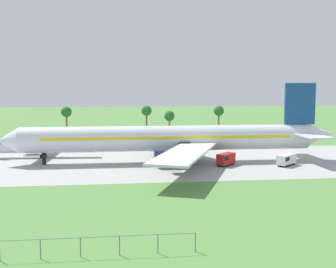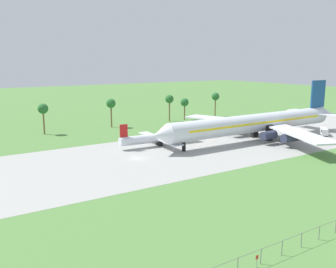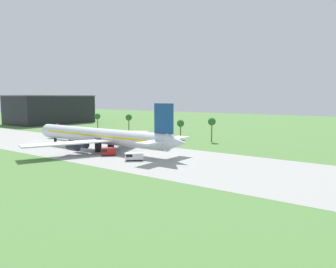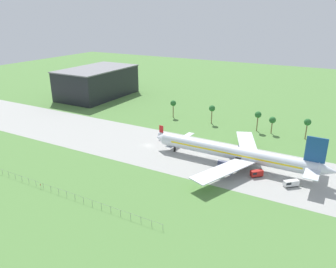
{
  "view_description": "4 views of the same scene",
  "coord_description": "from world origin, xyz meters",
  "px_view_note": "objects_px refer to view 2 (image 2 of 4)",
  "views": [
    {
      "loc": [
        32.08,
        -97.45,
        17.33
      ],
      "look_at": [
        43.5,
        -0.36,
        6.64
      ],
      "focal_mm": 45.0,
      "sensor_mm": 36.0,
      "label": 1
    },
    {
      "loc": [
        -45.77,
        -84.98,
        25.44
      ],
      "look_at": [
        9.7,
        -0.36,
        5.64
      ],
      "focal_mm": 40.0,
      "sensor_mm": 36.0,
      "label": 2
    },
    {
      "loc": [
        140.78,
        -85.68,
        20.53
      ],
      "look_at": [
        77.3,
        -0.36,
        8.57
      ],
      "focal_mm": 35.0,
      "sensor_mm": 36.0,
      "label": 3
    },
    {
      "loc": [
        81.74,
        -126.99,
        62.57
      ],
      "look_at": [
        8.47,
        5.0,
        6.0
      ],
      "focal_mm": 35.0,
      "sensor_mm": 36.0,
      "label": 4
    }
  ],
  "objects_px": {
    "jet_airliner": "(259,123)",
    "no_stopping_sign": "(257,260)",
    "baggage_tug": "(324,132)",
    "regional_aircraft": "(159,138)",
    "fuel_truck": "(295,135)"
  },
  "relations": [
    {
      "from": "regional_aircraft",
      "to": "baggage_tug",
      "type": "distance_m",
      "value": 59.01
    },
    {
      "from": "baggage_tug",
      "to": "fuel_truck",
      "type": "height_order",
      "value": "fuel_truck"
    },
    {
      "from": "regional_aircraft",
      "to": "no_stopping_sign",
      "type": "bearing_deg",
      "value": -111.85
    },
    {
      "from": "regional_aircraft",
      "to": "jet_airliner",
      "type": "bearing_deg",
      "value": -17.41
    },
    {
      "from": "jet_airliner",
      "to": "baggage_tug",
      "type": "bearing_deg",
      "value": -18.11
    },
    {
      "from": "fuel_truck",
      "to": "jet_airliner",
      "type": "bearing_deg",
      "value": 148.73
    },
    {
      "from": "jet_airliner",
      "to": "regional_aircraft",
      "type": "bearing_deg",
      "value": 162.59
    },
    {
      "from": "jet_airliner",
      "to": "baggage_tug",
      "type": "xyz_separation_m",
      "value": [
        24.04,
        -7.86,
        -4.22
      ]
    },
    {
      "from": "jet_airliner",
      "to": "no_stopping_sign",
      "type": "distance_m",
      "value": 80.2
    },
    {
      "from": "jet_airliner",
      "to": "regional_aircraft",
      "type": "height_order",
      "value": "jet_airliner"
    },
    {
      "from": "baggage_tug",
      "to": "no_stopping_sign",
      "type": "bearing_deg",
      "value": -150.22
    },
    {
      "from": "regional_aircraft",
      "to": "fuel_truck",
      "type": "relative_size",
      "value": 5.18
    },
    {
      "from": "regional_aircraft",
      "to": "no_stopping_sign",
      "type": "distance_m",
      "value": 70.08
    },
    {
      "from": "baggage_tug",
      "to": "no_stopping_sign",
      "type": "xyz_separation_m",
      "value": [
        -82.29,
        -47.08,
        -0.31
      ]
    },
    {
      "from": "jet_airliner",
      "to": "fuel_truck",
      "type": "relative_size",
      "value": 15.85
    }
  ]
}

